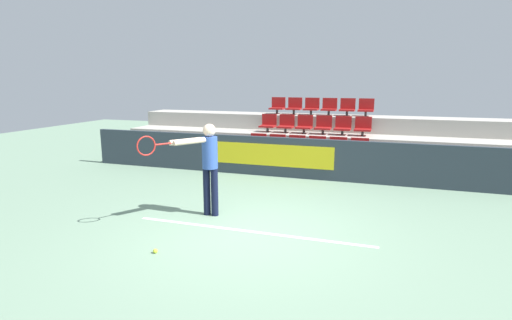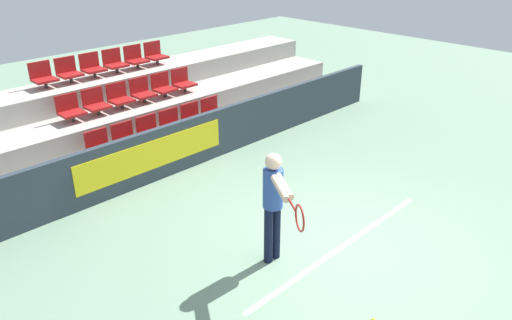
{
  "view_description": "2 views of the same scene",
  "coord_description": "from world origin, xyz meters",
  "px_view_note": "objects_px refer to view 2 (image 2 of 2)",
  "views": [
    {
      "loc": [
        2.06,
        -5.78,
        2.44
      ],
      "look_at": [
        -0.55,
        2.0,
        0.79
      ],
      "focal_mm": 28.0,
      "sensor_mm": 36.0,
      "label": 1
    },
    {
      "loc": [
        -5.33,
        -3.45,
        4.4
      ],
      "look_at": [
        0.05,
        1.91,
        0.82
      ],
      "focal_mm": 35.0,
      "sensor_mm": 36.0,
      "label": 2
    }
  ],
  "objects_px": {
    "stadium_chair_2": "(150,130)",
    "stadium_chair_7": "(96,103)",
    "stadium_chair_0": "(100,146)",
    "stadium_chair_14": "(92,66)",
    "stadium_chair_15": "(115,62)",
    "stadium_chair_17": "(155,54)",
    "stadium_chair_4": "(193,117)",
    "stadium_chair_16": "(136,58)",
    "tennis_player": "(274,200)",
    "stadium_chair_13": "(68,71)",
    "stadium_chair_1": "(126,138)",
    "stadium_chair_12": "(43,76)",
    "stadium_chair_8": "(120,97)",
    "stadium_chair_10": "(163,86)",
    "stadium_chair_11": "(183,81)",
    "tennis_ball": "(374,320)",
    "stadium_chair_5": "(213,111)",
    "stadium_chair_6": "(70,109)",
    "stadium_chair_9": "(142,91)",
    "stadium_chair_3": "(172,123)"
  },
  "relations": [
    {
      "from": "stadium_chair_5",
      "to": "stadium_chair_7",
      "type": "relative_size",
      "value": 1.0
    },
    {
      "from": "tennis_player",
      "to": "tennis_ball",
      "type": "relative_size",
      "value": 25.46
    },
    {
      "from": "stadium_chair_15",
      "to": "tennis_player",
      "type": "height_order",
      "value": "stadium_chair_15"
    },
    {
      "from": "stadium_chair_2",
      "to": "stadium_chair_7",
      "type": "relative_size",
      "value": 1.0
    },
    {
      "from": "stadium_chair_0",
      "to": "stadium_chair_14",
      "type": "xyz_separation_m",
      "value": [
        1.1,
        2.06,
        0.92
      ]
    },
    {
      "from": "stadium_chair_16",
      "to": "stadium_chair_5",
      "type": "bearing_deg",
      "value": -75.06
    },
    {
      "from": "stadium_chair_2",
      "to": "stadium_chair_9",
      "type": "distance_m",
      "value": 1.25
    },
    {
      "from": "stadium_chair_13",
      "to": "stadium_chair_15",
      "type": "bearing_deg",
      "value": 0.0
    },
    {
      "from": "tennis_player",
      "to": "stadium_chair_15",
      "type": "bearing_deg",
      "value": 110.65
    },
    {
      "from": "stadium_chair_3",
      "to": "stadium_chair_8",
      "type": "distance_m",
      "value": 1.25
    },
    {
      "from": "stadium_chair_9",
      "to": "stadium_chair_14",
      "type": "height_order",
      "value": "stadium_chair_14"
    },
    {
      "from": "stadium_chair_7",
      "to": "tennis_player",
      "type": "bearing_deg",
      "value": -91.81
    },
    {
      "from": "stadium_chair_16",
      "to": "stadium_chair_17",
      "type": "height_order",
      "value": "same"
    },
    {
      "from": "stadium_chair_4",
      "to": "stadium_chair_2",
      "type": "bearing_deg",
      "value": 180.0
    },
    {
      "from": "stadium_chair_2",
      "to": "stadium_chair_6",
      "type": "bearing_deg",
      "value": 136.87
    },
    {
      "from": "stadium_chair_0",
      "to": "stadium_chair_17",
      "type": "distance_m",
      "value": 3.55
    },
    {
      "from": "stadium_chair_15",
      "to": "stadium_chair_17",
      "type": "distance_m",
      "value": 1.1
    },
    {
      "from": "stadium_chair_0",
      "to": "stadium_chair_6",
      "type": "height_order",
      "value": "stadium_chair_6"
    },
    {
      "from": "stadium_chair_5",
      "to": "stadium_chair_4",
      "type": "bearing_deg",
      "value": 180.0
    },
    {
      "from": "stadium_chair_17",
      "to": "stadium_chair_11",
      "type": "bearing_deg",
      "value": -90.0
    },
    {
      "from": "stadium_chair_7",
      "to": "stadium_chair_17",
      "type": "relative_size",
      "value": 1.0
    },
    {
      "from": "stadium_chair_2",
      "to": "stadium_chair_10",
      "type": "distance_m",
      "value": 1.57
    },
    {
      "from": "stadium_chair_2",
      "to": "stadium_chair_16",
      "type": "bearing_deg",
      "value": 61.91
    },
    {
      "from": "stadium_chair_0",
      "to": "stadium_chair_16",
      "type": "xyz_separation_m",
      "value": [
        2.2,
        2.06,
        0.92
      ]
    },
    {
      "from": "stadium_chair_2",
      "to": "tennis_ball",
      "type": "relative_size",
      "value": 7.86
    },
    {
      "from": "stadium_chair_2",
      "to": "tennis_ball",
      "type": "distance_m",
      "value": 5.85
    },
    {
      "from": "stadium_chair_4",
      "to": "stadium_chair_15",
      "type": "distance_m",
      "value": 2.32
    },
    {
      "from": "stadium_chair_3",
      "to": "stadium_chair_12",
      "type": "relative_size",
      "value": 1.0
    },
    {
      "from": "stadium_chair_1",
      "to": "stadium_chair_12",
      "type": "relative_size",
      "value": 1.0
    },
    {
      "from": "stadium_chair_13",
      "to": "tennis_player",
      "type": "xyz_separation_m",
      "value": [
        -0.16,
        -6.12,
        -0.58
      ]
    },
    {
      "from": "stadium_chair_13",
      "to": "stadium_chair_16",
      "type": "height_order",
      "value": "same"
    },
    {
      "from": "stadium_chair_0",
      "to": "stadium_chair_1",
      "type": "height_order",
      "value": "same"
    },
    {
      "from": "stadium_chair_17",
      "to": "tennis_player",
      "type": "xyz_separation_m",
      "value": [
        -2.36,
        -6.12,
        -0.58
      ]
    },
    {
      "from": "stadium_chair_2",
      "to": "stadium_chair_9",
      "type": "bearing_deg",
      "value": 61.91
    },
    {
      "from": "stadium_chair_8",
      "to": "stadium_chair_13",
      "type": "relative_size",
      "value": 1.0
    },
    {
      "from": "stadium_chair_2",
      "to": "stadium_chair_3",
      "type": "relative_size",
      "value": 1.0
    },
    {
      "from": "stadium_chair_3",
      "to": "stadium_chair_9",
      "type": "relative_size",
      "value": 1.0
    },
    {
      "from": "stadium_chair_2",
      "to": "stadium_chair_10",
      "type": "relative_size",
      "value": 1.0
    },
    {
      "from": "stadium_chair_2",
      "to": "tennis_player",
      "type": "xyz_separation_m",
      "value": [
        -0.71,
        -4.06,
        0.33
      ]
    },
    {
      "from": "stadium_chair_8",
      "to": "stadium_chair_11",
      "type": "distance_m",
      "value": 1.65
    },
    {
      "from": "stadium_chair_13",
      "to": "stadium_chair_11",
      "type": "bearing_deg",
      "value": -25.1
    },
    {
      "from": "stadium_chair_1",
      "to": "stadium_chair_8",
      "type": "height_order",
      "value": "stadium_chair_8"
    },
    {
      "from": "stadium_chair_7",
      "to": "stadium_chair_16",
      "type": "distance_m",
      "value": 2.0
    },
    {
      "from": "stadium_chair_12",
      "to": "stadium_chair_14",
      "type": "distance_m",
      "value": 1.1
    },
    {
      "from": "stadium_chair_14",
      "to": "tennis_ball",
      "type": "relative_size",
      "value": 7.86
    },
    {
      "from": "stadium_chair_0",
      "to": "stadium_chair_14",
      "type": "distance_m",
      "value": 2.51
    },
    {
      "from": "stadium_chair_15",
      "to": "stadium_chair_16",
      "type": "xyz_separation_m",
      "value": [
        0.55,
        0.0,
        0.0
      ]
    },
    {
      "from": "stadium_chair_8",
      "to": "stadium_chair_10",
      "type": "relative_size",
      "value": 1.0
    },
    {
      "from": "stadium_chair_4",
      "to": "stadium_chair_12",
      "type": "relative_size",
      "value": 1.0
    },
    {
      "from": "stadium_chair_7",
      "to": "tennis_player",
      "type": "relative_size",
      "value": 0.31
    }
  ]
}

